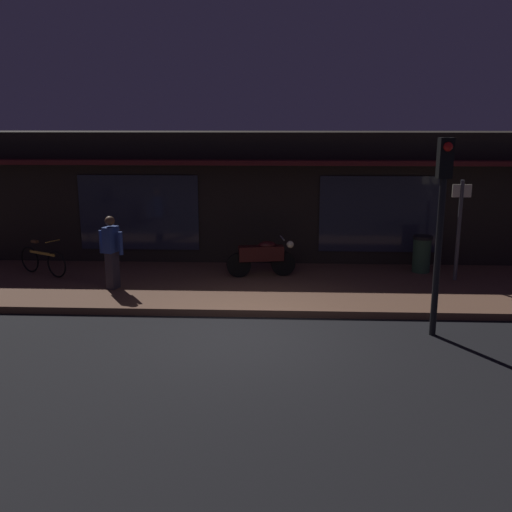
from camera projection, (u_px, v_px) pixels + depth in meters
ground_plane at (248, 335)px, 10.66m from camera, size 60.00×60.00×0.00m
sidewalk_slab at (255, 286)px, 13.56m from camera, size 18.00×4.00×0.15m
storefront_building at (261, 195)px, 16.46m from camera, size 18.00×3.30×3.60m
motorcycle at (262, 256)px, 14.06m from camera, size 1.70×0.59×0.97m
bicycle_parked at (43, 261)px, 14.21m from camera, size 1.47×0.84×0.91m
person_photographer at (111, 251)px, 12.94m from camera, size 0.61×0.43×1.67m
sign_post at (459, 224)px, 13.51m from camera, size 0.44×0.09×2.40m
trash_bin at (422, 254)px, 14.47m from camera, size 0.48×0.48×0.93m
traffic_light_pole at (442, 202)px, 10.12m from camera, size 0.24×0.33×3.60m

